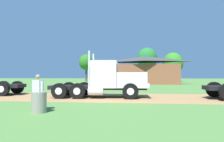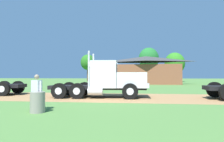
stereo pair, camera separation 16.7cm
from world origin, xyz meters
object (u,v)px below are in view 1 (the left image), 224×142
Objects in this scene: truck_foreground_white at (109,80)px; shed_building at (145,71)px; visitor_standing_near at (38,91)px; steel_barrel at (39,102)px.

shed_building reaches higher than truck_foreground_white.
shed_building reaches higher than visitor_standing_near.
visitor_standing_near is 0.71m from steel_barrel.
visitor_standing_near is 0.12× the size of shed_building.
shed_building is (3.83, 23.25, 1.26)m from truck_foreground_white.
shed_building is (6.04, 29.53, 2.09)m from steel_barrel.
visitor_standing_near is at bearing 122.30° from steel_barrel.
truck_foreground_white is 4.41× the size of visitor_standing_near.
truck_foreground_white is at bearing -99.34° from shed_building.
steel_barrel is at bearing -109.40° from truck_foreground_white.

